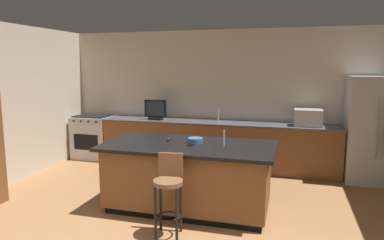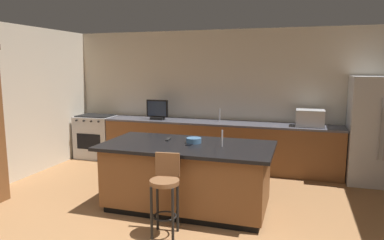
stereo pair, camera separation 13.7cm
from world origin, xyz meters
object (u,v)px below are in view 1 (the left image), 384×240
at_px(microwave, 308,118).
at_px(tv_remote, 169,139).
at_px(tv_monitor, 155,111).
at_px(cell_phone, 191,144).
at_px(refrigerator, 374,130).
at_px(range_oven, 94,137).
at_px(bar_stool_center, 169,188).
at_px(kitchen_island, 189,176).
at_px(fruit_bowl, 195,140).

distance_m(microwave, tv_remote, 2.70).
bearing_deg(tv_monitor, cell_phone, -56.84).
distance_m(refrigerator, microwave, 1.07).
bearing_deg(range_oven, refrigerator, -0.76).
bearing_deg(tv_remote, tv_monitor, 107.48).
relative_size(range_oven, tv_remote, 5.39).
relative_size(cell_phone, tv_remote, 0.88).
relative_size(refrigerator, bar_stool_center, 1.88).
bearing_deg(kitchen_island, range_oven, 143.08).
height_order(range_oven, microwave, microwave).
bearing_deg(microwave, range_oven, -179.99).
bearing_deg(refrigerator, cell_phone, -142.87).
bearing_deg(refrigerator, tv_monitor, 179.70).
distance_m(range_oven, microwave, 4.36).
xyz_separation_m(range_oven, fruit_bowl, (2.77, -1.93, 0.49)).
height_order(microwave, tv_remote, microwave).
relative_size(fruit_bowl, cell_phone, 1.38).
relative_size(range_oven, bar_stool_center, 0.97).
xyz_separation_m(range_oven, tv_monitor, (1.44, -0.05, 0.62)).
distance_m(kitchen_island, tv_monitor, 2.43).
distance_m(refrigerator, fruit_bowl, 3.20).
relative_size(kitchen_island, microwave, 4.79).
height_order(tv_monitor, cell_phone, tv_monitor).
distance_m(kitchen_island, refrigerator, 3.34).
xyz_separation_m(kitchen_island, tv_remote, (-0.34, 0.18, 0.45)).
bearing_deg(kitchen_island, microwave, 51.68).
xyz_separation_m(fruit_bowl, cell_phone, (-0.02, -0.13, -0.03)).
xyz_separation_m(kitchen_island, range_oven, (-2.71, 2.04, -0.01)).
distance_m(refrigerator, tv_remote, 3.50).
bearing_deg(kitchen_island, fruit_bowl, 57.81).
xyz_separation_m(refrigerator, fruit_bowl, (-2.61, -1.86, 0.05)).
bearing_deg(kitchen_island, bar_stool_center, -90.30).
xyz_separation_m(kitchen_island, fruit_bowl, (0.06, 0.10, 0.48)).
relative_size(kitchen_island, cell_phone, 15.33).
distance_m(range_oven, cell_phone, 3.47).
xyz_separation_m(kitchen_island, tv_monitor, (-1.27, 1.98, 0.61)).
bearing_deg(range_oven, tv_monitor, -2.02).
xyz_separation_m(tv_monitor, cell_phone, (1.31, -2.01, -0.17)).
bearing_deg(bar_stool_center, cell_phone, 79.32).
bearing_deg(refrigerator, fruit_bowl, -144.45).
bearing_deg(fruit_bowl, refrigerator, 35.55).
bearing_deg(refrigerator, tv_remote, -149.31).
bearing_deg(tv_remote, cell_phone, -36.88).
bearing_deg(refrigerator, microwave, 176.09).
bearing_deg(cell_phone, kitchen_island, 154.98).
xyz_separation_m(refrigerator, cell_phone, (-2.63, -1.99, 0.02)).
height_order(refrigerator, microwave, refrigerator).
bearing_deg(microwave, kitchen_island, -128.32).
relative_size(tv_monitor, cell_phone, 2.95).
height_order(kitchen_island, fruit_bowl, fruit_bowl).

